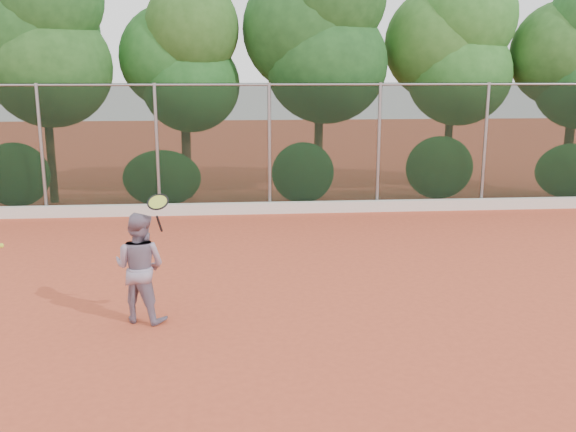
{
  "coord_description": "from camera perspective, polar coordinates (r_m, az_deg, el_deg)",
  "views": [
    {
      "loc": [
        -0.95,
        -10.28,
        3.84
      ],
      "look_at": [
        0.0,
        1.0,
        1.25
      ],
      "focal_mm": 40.0,
      "sensor_mm": 36.0,
      "label": 1
    }
  ],
  "objects": [
    {
      "name": "tennis_racket",
      "position": [
        9.76,
        -11.48,
        1.01
      ],
      "size": [
        0.38,
        0.34,
        0.6
      ],
      "color": "black",
      "rests_on": "ground"
    },
    {
      "name": "ground",
      "position": [
        11.02,
        0.44,
        -7.52
      ],
      "size": [
        80.0,
        80.0,
        0.0
      ],
      "primitive_type": "plane",
      "color": "#C14B2D",
      "rests_on": "ground"
    },
    {
      "name": "foliage_backdrop",
      "position": [
        19.27,
        -3.72,
        14.54
      ],
      "size": [
        23.7,
        3.63,
        7.55
      ],
      "color": "#402A18",
      "rests_on": "ground"
    },
    {
      "name": "chainlink_fence",
      "position": [
        17.42,
        -1.66,
        6.36
      ],
      "size": [
        24.09,
        0.09,
        3.5
      ],
      "color": "black",
      "rests_on": "ground"
    },
    {
      "name": "tennis_player",
      "position": [
        10.18,
        -13.03,
        -4.46
      ],
      "size": [
        1.02,
        0.92,
        1.73
      ],
      "primitive_type": "imported",
      "rotation": [
        0.0,
        0.0,
        2.77
      ],
      "color": "gray",
      "rests_on": "ground"
    },
    {
      "name": "concrete_curb",
      "position": [
        17.52,
        -1.59,
        0.73
      ],
      "size": [
        24.0,
        0.2,
        0.3
      ],
      "primitive_type": "cube",
      "color": "silver",
      "rests_on": "ground"
    },
    {
      "name": "tennis_ball_in_flight",
      "position": [
        10.42,
        -24.12,
        -2.42
      ],
      "size": [
        0.07,
        0.07,
        0.07
      ],
      "color": "#CCDC32",
      "rests_on": "ground"
    }
  ]
}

